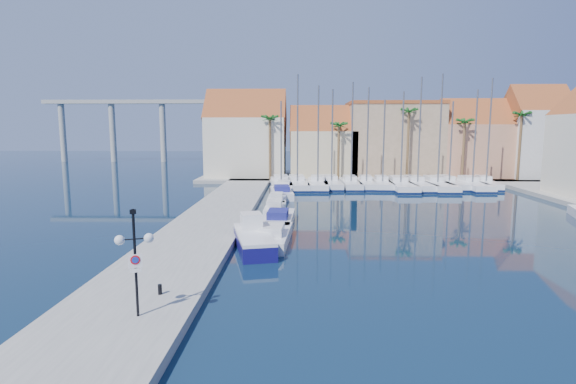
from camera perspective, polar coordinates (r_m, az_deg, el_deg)
name	(u,v)px	position (r m, az deg, el deg)	size (l,w,h in m)	color
ground	(327,276)	(25.07, 5.04, -10.59)	(260.00, 260.00, 0.00)	#081931
quay_west	(212,220)	(38.73, -9.60, -3.55)	(6.00, 77.00, 0.50)	gray
shore_north	(373,177)	(73.02, 10.69, 1.92)	(54.00, 16.00, 0.50)	gray
lamp_post	(135,247)	(18.88, -18.90, -6.57)	(1.44, 0.76, 4.40)	black
bollard	(160,289)	(21.76, -15.95, -11.80)	(0.19, 0.19, 0.47)	black
fishing_boat	(253,238)	(30.15, -4.41, -5.87)	(3.53, 6.70, 2.23)	#130F57
motorboat_west_0	(273,236)	(31.65, -1.89, -5.61)	(2.57, 6.88, 1.40)	white
motorboat_west_1	(279,219)	(37.22, -1.20, -3.51)	(2.58, 7.22, 1.40)	white
motorboat_west_2	(275,209)	(42.05, -1.65, -2.15)	(1.87, 5.73, 1.40)	white
motorboat_west_3	(277,201)	(46.68, -1.46, -1.11)	(1.91, 5.77, 1.40)	white
motorboat_west_4	(282,192)	(52.60, -0.83, -0.05)	(3.14, 7.66, 1.40)	white
motorboat_west_5	(284,187)	(57.36, -0.49, 0.64)	(2.45, 7.01, 1.40)	white
motorboat_west_6	(288,182)	(62.20, -0.02, 1.23)	(1.84, 5.35, 1.40)	white
sailboat_0	(281,184)	(60.22, -0.89, 1.05)	(3.56, 10.49, 11.46)	white
sailboat_1	(297,183)	(60.25, 1.17, 1.09)	(3.45, 10.59, 14.84)	white
sailboat_2	(318,184)	(60.25, 3.79, 1.07)	(2.87, 10.15, 13.41)	white
sailboat_3	(331,183)	(60.75, 5.50, 1.12)	(2.72, 9.17, 12.99)	white
sailboat_4	(351,183)	(60.71, 7.94, 1.10)	(2.50, 8.74, 13.86)	white
sailboat_5	(366,183)	(61.11, 9.89, 1.09)	(2.62, 8.51, 13.21)	white
sailboat_6	(382,184)	(61.38, 11.84, 1.04)	(2.52, 8.63, 11.63)	white
sailboat_7	(399,185)	(60.92, 13.97, 0.90)	(3.00, 10.91, 12.58)	white
sailboat_8	(416,184)	(61.95, 15.95, 0.97)	(3.42, 10.64, 14.45)	white
sailboat_9	(436,184)	(62.43, 18.29, 0.92)	(3.05, 11.12, 14.79)	white
sailboat_10	(448,184)	(63.96, 19.60, 1.01)	(3.10, 9.43, 11.43)	white
sailboat_11	(471,184)	(64.06, 22.18, 0.89)	(2.78, 10.13, 12.86)	white
sailboat_12	(485,183)	(65.65, 23.72, 1.02)	(2.91, 8.61, 14.37)	white
building_0	(247,137)	(71.21, -5.27, 6.93)	(12.30, 9.00, 13.50)	beige
building_1	(323,145)	(70.83, 4.48, 5.94)	(10.30, 8.00, 11.00)	beige
building_2	(393,139)	(73.16, 13.15, 6.58)	(14.20, 10.20, 11.50)	#A08462
building_3	(472,142)	(75.52, 22.30, 5.92)	(10.30, 8.00, 12.00)	tan
building_4	(534,135)	(78.21, 28.82, 6.39)	(8.30, 8.00, 14.00)	silver
palm_0	(270,120)	(65.85, -2.32, 9.08)	(2.60, 2.60, 10.15)	brown
palm_1	(339,127)	(65.92, 6.48, 8.21)	(2.60, 2.60, 9.15)	brown
palm_2	(409,114)	(67.52, 15.11, 9.58)	(2.60, 2.60, 11.15)	brown
palm_3	(465,124)	(69.76, 21.54, 8.09)	(2.60, 2.60, 9.65)	brown
palm_4	(522,117)	(72.86, 27.57, 8.45)	(2.60, 2.60, 10.65)	brown
viaduct	(141,118)	(112.19, -18.16, 8.92)	(48.00, 2.20, 14.45)	#9E9E99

